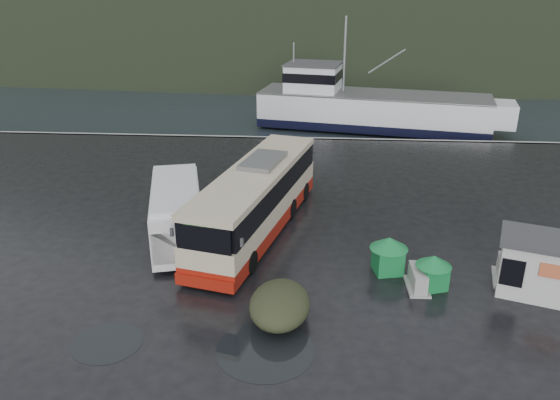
# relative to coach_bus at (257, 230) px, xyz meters

# --- Properties ---
(ground) EXTENTS (160.00, 160.00, 0.00)m
(ground) POSITION_rel_coach_bus_xyz_m (1.64, -3.69, 0.00)
(ground) COLOR black
(ground) RESTS_ON ground
(harbor_water) EXTENTS (300.00, 180.00, 0.02)m
(harbor_water) POSITION_rel_coach_bus_xyz_m (1.64, 106.31, 0.00)
(harbor_water) COLOR black
(harbor_water) RESTS_ON ground
(quay_edge) EXTENTS (160.00, 0.60, 1.50)m
(quay_edge) POSITION_rel_coach_bus_xyz_m (1.64, 16.31, 0.00)
(quay_edge) COLOR #999993
(quay_edge) RESTS_ON ground
(headland) EXTENTS (780.00, 540.00, 570.00)m
(headland) POSITION_rel_coach_bus_xyz_m (11.64, 246.31, 0.00)
(headland) COLOR black
(headland) RESTS_ON ground
(coach_bus) EXTENTS (5.77, 12.37, 3.39)m
(coach_bus) POSITION_rel_coach_bus_xyz_m (0.00, 0.00, 0.00)
(coach_bus) COLOR #C7B796
(coach_bus) RESTS_ON ground
(white_van) EXTENTS (3.83, 6.96, 2.77)m
(white_van) POSITION_rel_coach_bus_xyz_m (-3.55, -1.35, 0.00)
(white_van) COLOR silver
(white_van) RESTS_ON ground
(waste_bin_left) EXTENTS (1.28, 1.28, 1.41)m
(waste_bin_left) POSITION_rel_coach_bus_xyz_m (7.50, -4.73, 0.00)
(waste_bin_left) COLOR #157838
(waste_bin_left) RESTS_ON ground
(waste_bin_right) EXTENTS (1.34, 1.34, 1.59)m
(waste_bin_right) POSITION_rel_coach_bus_xyz_m (5.88, -3.60, 0.00)
(waste_bin_right) COLOR #157838
(waste_bin_right) RESTS_ON ground
(dome_tent) EXTENTS (2.31, 3.15, 1.20)m
(dome_tent) POSITION_rel_coach_bus_xyz_m (1.63, -7.31, 0.00)
(dome_tent) COLOR #2D311D
(dome_tent) RESTS_ON ground
(ticket_kiosk) EXTENTS (3.61, 3.15, 2.37)m
(ticket_kiosk) POSITION_rel_coach_bus_xyz_m (11.45, -4.80, 0.00)
(ticket_kiosk) COLOR beige
(ticket_kiosk) RESTS_ON ground
(jersey_barrier_a) EXTENTS (0.86, 1.66, 0.82)m
(jersey_barrier_a) POSITION_rel_coach_bus_xyz_m (6.93, -4.81, 0.00)
(jersey_barrier_a) COLOR #999993
(jersey_barrier_a) RESTS_ON ground
(jersey_barrier_b) EXTENTS (1.26, 1.92, 0.88)m
(jersey_barrier_b) POSITION_rel_coach_bus_xyz_m (10.58, -3.94, 0.00)
(jersey_barrier_b) COLOR #999993
(jersey_barrier_b) RESTS_ON ground
(fishing_trawler) EXTENTS (24.45, 9.72, 9.55)m
(fishing_trawler) POSITION_rel_coach_bus_xyz_m (7.70, 24.84, 0.00)
(fishing_trawler) COLOR silver
(fishing_trawler) RESTS_ON ground
(puddles) EXTENTS (8.24, 3.31, 0.01)m
(puddles) POSITION_rel_coach_bus_xyz_m (-0.57, -9.14, 0.01)
(puddles) COLOR black
(puddles) RESTS_ON ground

